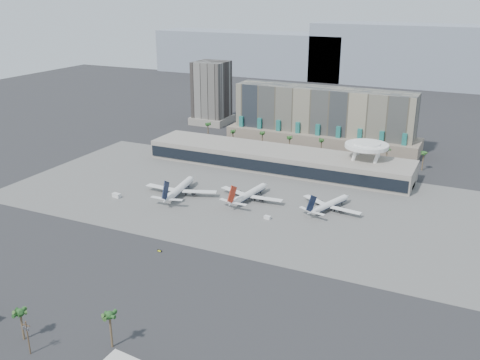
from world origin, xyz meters
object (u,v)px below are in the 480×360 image
at_px(airliner_centre, 249,194).
at_px(service_vehicle_a, 117,195).
at_px(service_vehicle_b, 267,217).
at_px(taxiway_sign, 159,251).
at_px(airliner_right, 329,204).
at_px(airliner_left, 180,189).
at_px(utility_pole, 27,335).

xyz_separation_m(airliner_centre, service_vehicle_a, (-67.72, -27.82, -2.27)).
xyz_separation_m(service_vehicle_a, service_vehicle_b, (86.45, 8.43, -0.35)).
distance_m(service_vehicle_a, taxiway_sign, 72.45).
relative_size(airliner_right, taxiway_sign, 16.26).
distance_m(airliner_left, service_vehicle_b, 57.62).
relative_size(service_vehicle_b, taxiway_sign, 1.52).
xyz_separation_m(utility_pole, service_vehicle_b, (27.55, 128.81, -6.30)).
relative_size(airliner_left, taxiway_sign, 19.94).
distance_m(airliner_centre, taxiway_sign, 73.07).
relative_size(airliner_centre, service_vehicle_a, 8.13).
bearing_deg(service_vehicle_b, airliner_centre, 141.03).
xyz_separation_m(airliner_left, airliner_centre, (38.05, 9.98, -0.31)).
relative_size(airliner_centre, service_vehicle_b, 12.07).
relative_size(utility_pole, service_vehicle_a, 2.46).
bearing_deg(utility_pole, service_vehicle_a, 116.07).
height_order(utility_pole, airliner_right, airliner_right).
bearing_deg(utility_pole, airliner_centre, 86.59).
xyz_separation_m(utility_pole, service_vehicle_a, (-58.90, 120.38, -5.95)).
distance_m(utility_pole, taxiway_sign, 76.25).
distance_m(service_vehicle_a, service_vehicle_b, 86.86).
bearing_deg(service_vehicle_a, taxiway_sign, -28.86).
bearing_deg(service_vehicle_a, airliner_left, 39.99).
distance_m(utility_pole, airliner_right, 161.78).
height_order(service_vehicle_a, service_vehicle_b, service_vehicle_a).
xyz_separation_m(service_vehicle_b, taxiway_sign, (-29.23, -52.87, -0.36)).
bearing_deg(airliner_left, taxiway_sign, -74.62).
bearing_deg(airliner_left, service_vehicle_a, -157.46).
xyz_separation_m(airliner_right, taxiway_sign, (-53.91, -77.12, -2.72)).
xyz_separation_m(airliner_centre, service_vehicle_b, (18.73, -19.39, -2.62)).
distance_m(airliner_left, service_vehicle_a, 34.72).
bearing_deg(airliner_centre, service_vehicle_a, -149.53).
bearing_deg(service_vehicle_a, utility_pole, -54.96).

